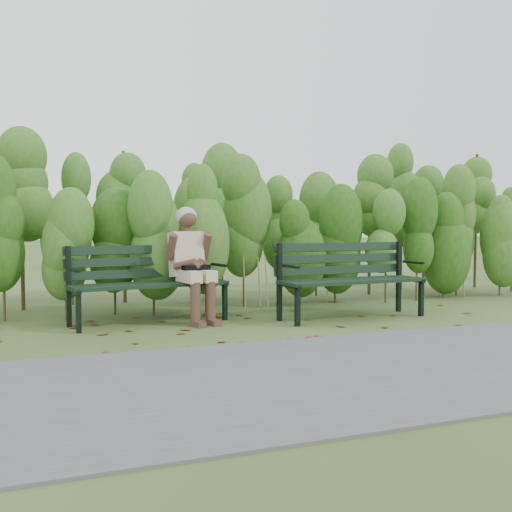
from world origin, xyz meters
name	(u,v)px	position (x,y,z in m)	size (l,w,h in m)	color
ground	(268,325)	(0.00, 0.00, 0.00)	(80.00, 80.00, 0.00)	#2F471F
footpath	(377,368)	(0.00, -2.20, 0.01)	(60.00, 2.50, 0.01)	#474749
hedge_band	(216,214)	(0.00, 1.86, 1.26)	(11.04, 1.67, 2.42)	#47381E
leaf_litter	(236,331)	(-0.47, -0.26, 0.00)	(5.74, 2.20, 0.01)	#603513
bench_left	(147,277)	(-1.22, 0.66, 0.52)	(1.83, 0.83, 0.88)	black
bench_right	(348,273)	(1.10, 0.14, 0.53)	(1.83, 0.70, 0.90)	black
seated_woman	(191,257)	(-0.72, 0.55, 0.74)	(0.55, 0.81, 1.32)	beige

